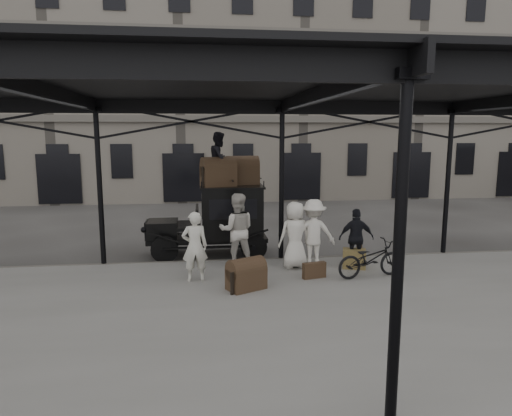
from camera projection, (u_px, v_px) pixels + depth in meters
The scene contains 18 objects.
ground at pixel (295, 285), 11.34m from camera, with size 120.00×120.00×0.00m, color #383533.
platform at pixel (314, 313), 9.36m from camera, with size 28.00×8.00×0.15m, color slate.
canopy at pixel (316, 88), 8.91m from camera, with size 22.50×9.00×4.74m.
building_frontage at pixel (237, 80), 27.85m from camera, with size 64.00×8.00×14.00m, color slate.
taxi at pixel (221, 217), 13.97m from camera, with size 3.65×1.55×2.18m.
porter_left at pixel (195, 246), 11.08m from camera, with size 0.63×0.41×1.72m, color silver.
porter_midleft at pixel (237, 230), 12.31m from camera, with size 0.97×0.76×2.00m, color beige.
porter_centre at pixel (295, 235), 12.18m from camera, with size 0.88×0.57×1.80m, color silver.
porter_official at pixel (356, 238), 12.27m from camera, with size 0.93×0.39×1.59m, color black.
porter_right at pixel (313, 233), 12.34m from camera, with size 1.18×0.68×1.83m, color silver.
bicycle at pixel (370, 259), 11.42m from camera, with size 0.62×1.79×0.94m, color black.
porter_roof at pixel (220, 159), 13.58m from camera, with size 0.78×0.60×1.60m, color black.
steamer_trunk_roof_near at pixel (218, 174), 13.50m from camera, with size 0.98×0.60×0.72m, color #3F321D, non-canonical shape.
steamer_trunk_roof_far at pixel (242, 172), 14.03m from camera, with size 0.99×0.60×0.72m, color #3F321D, non-canonical shape.
steamer_trunk_platform at pixel (246, 276), 10.55m from camera, with size 0.85×0.52×0.62m, color #3F321D, non-canonical shape.
wicker_hamper at pixel (354, 259), 12.26m from camera, with size 0.60×0.45×0.50m, color olive.
suitcase_upright at pixel (359, 250), 13.31m from camera, with size 0.15×0.60×0.45m, color #3F321D.
suitcase_flat at pixel (314, 270), 11.38m from camera, with size 0.60×0.15×0.40m, color #3F321D.
Camera 1 is at (-2.25, -10.69, 3.72)m, focal length 32.00 mm.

